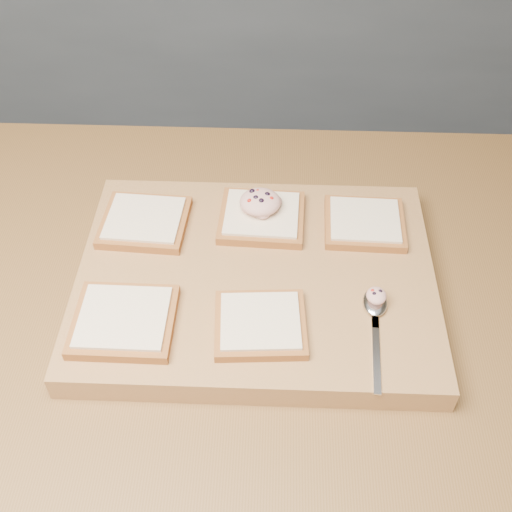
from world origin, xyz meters
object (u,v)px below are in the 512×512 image
(cutting_board, at_px, (256,281))
(tuna_salad_dollop, at_px, (260,202))
(bread_far_center, at_px, (262,217))
(spoon, at_px, (375,309))

(cutting_board, distance_m, tuna_salad_dollop, 0.12)
(bread_far_center, bearing_deg, tuna_salad_dollop, 109.96)
(cutting_board, relative_size, bread_far_center, 3.83)
(spoon, bearing_deg, cutting_board, 157.56)
(cutting_board, relative_size, spoon, 3.02)
(cutting_board, bearing_deg, bread_far_center, 87.42)
(cutting_board, height_order, spoon, spoon)
(cutting_board, height_order, tuna_salad_dollop, tuna_salad_dollop)
(bread_far_center, relative_size, spoon, 0.79)
(tuna_salad_dollop, xyz_separation_m, spoon, (0.15, -0.17, -0.03))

